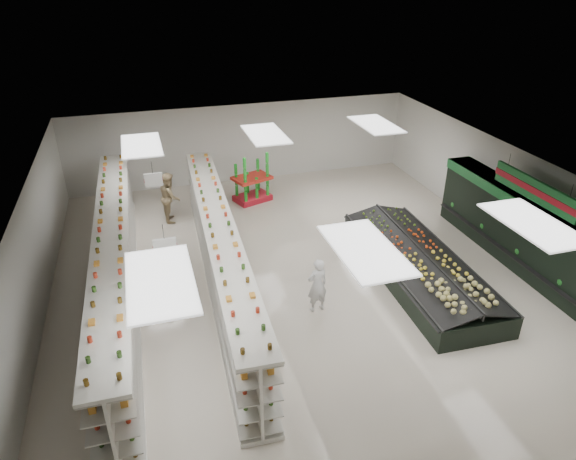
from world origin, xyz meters
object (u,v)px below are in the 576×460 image
object	(u,v)px
gondola_center	(221,256)
produce_island	(419,264)
shopper_background	(170,197)
soda_endcap	(252,180)
gondola_left	(117,267)
shopper_main	(317,285)

from	to	relation	value
gondola_center	produce_island	xyz separation A→B (m)	(5.56, -1.31, -0.48)
produce_island	shopper_background	xyz separation A→B (m)	(-6.55, 5.90, 0.45)
gondola_center	soda_endcap	bearing A→B (deg)	70.68
gondola_left	soda_endcap	size ratio (longest dim) A/B	6.83
gondola_left	soda_endcap	world-z (taller)	gondola_left
gondola_center	produce_island	world-z (taller)	gondola_center
shopper_main	shopper_background	bearing A→B (deg)	-72.57
soda_endcap	shopper_background	xyz separation A→B (m)	(-3.14, -0.80, 0.04)
produce_island	shopper_main	size ratio (longest dim) A/B	4.19
soda_endcap	shopper_background	world-z (taller)	shopper_background
produce_island	shopper_main	world-z (taller)	shopper_main
gondola_center	soda_endcap	size ratio (longest dim) A/B	6.56
gondola_center	shopper_background	xyz separation A→B (m)	(-0.99, 4.60, -0.03)
gondola_center	shopper_main	distance (m)	2.94
produce_island	shopper_background	size ratio (longest dim) A/B	3.65
gondola_center	gondola_left	bearing A→B (deg)	179.81
gondola_left	shopper_main	world-z (taller)	gondola_left
gondola_left	produce_island	size ratio (longest dim) A/B	1.86
shopper_main	shopper_background	xyz separation A→B (m)	(-3.18, 6.56, 0.11)
soda_endcap	gondola_left	bearing A→B (deg)	-133.13
soda_endcap	shopper_main	xyz separation A→B (m)	(0.04, -7.36, -0.08)
produce_island	shopper_main	xyz separation A→B (m)	(-3.38, -0.66, 0.34)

